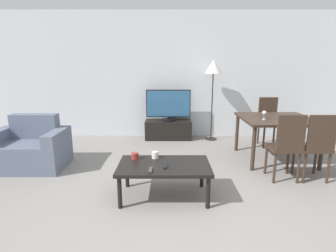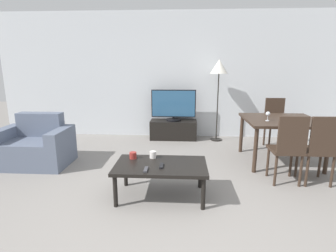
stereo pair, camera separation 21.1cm
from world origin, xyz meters
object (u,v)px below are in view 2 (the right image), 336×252
(wine_glass_left, at_px, (268,114))
(remote_primary, at_px, (146,169))
(coffee_table, at_px, (161,168))
(dining_chair_near, at_px, (288,146))
(tv_stand, at_px, (173,130))
(cup_white_near, at_px, (133,155))
(floor_lamp, at_px, (219,70))
(dining_table, at_px, (281,124))
(cup_colored_far, at_px, (153,155))
(tv, at_px, (174,105))
(dining_chair_near_right, at_px, (320,147))
(armchair, at_px, (35,147))
(dining_chair_far, at_px, (275,120))
(remote_secondary, at_px, (161,166))

(wine_glass_left, bearing_deg, remote_primary, -142.02)
(coffee_table, height_order, dining_chair_near, dining_chair_near)
(tv_stand, relative_size, wine_glass_left, 6.82)
(cup_white_near, bearing_deg, floor_lamp, 60.39)
(remote_primary, height_order, cup_white_near, cup_white_near)
(dining_table, relative_size, remote_primary, 7.70)
(remote_primary, distance_m, cup_colored_far, 0.41)
(dining_chair_near, bearing_deg, tv, 126.58)
(dining_chair_near_right, relative_size, cup_colored_far, 10.94)
(armchair, distance_m, remote_primary, 2.29)
(dining_chair_far, bearing_deg, coffee_table, -133.61)
(armchair, bearing_deg, cup_white_near, -24.23)
(tv, height_order, dining_chair_near, tv)
(dining_chair_near, height_order, remote_secondary, dining_chair_near)
(floor_lamp, bearing_deg, tv, 176.23)
(cup_colored_far, bearing_deg, floor_lamp, 64.84)
(dining_table, distance_m, dining_chair_near_right, 0.88)
(dining_table, xyz_separation_m, remote_secondary, (-1.84, -1.38, -0.22))
(remote_secondary, bearing_deg, dining_chair_far, 47.58)
(cup_white_near, bearing_deg, armchair, 155.77)
(dining_chair_near_right, height_order, remote_primary, dining_chair_near_right)
(dining_chair_near, relative_size, remote_primary, 6.35)
(wine_glass_left, bearing_deg, cup_white_near, -153.39)
(tv_stand, distance_m, dining_chair_near_right, 2.96)
(dining_chair_near_right, height_order, floor_lamp, floor_lamp)
(cup_white_near, xyz_separation_m, wine_glass_left, (1.95, 0.98, 0.37))
(coffee_table, height_order, cup_colored_far, cup_colored_far)
(coffee_table, relative_size, floor_lamp, 0.65)
(floor_lamp, xyz_separation_m, remote_primary, (-1.13, -2.75, -1.05))
(dining_table, distance_m, wine_glass_left, 0.36)
(coffee_table, distance_m, floor_lamp, 2.94)
(tv, distance_m, dining_chair_far, 2.06)
(dining_chair_near, xyz_separation_m, dining_chair_far, (0.40, 1.71, 0.00))
(armchair, relative_size, coffee_table, 1.00)
(tv, xyz_separation_m, floor_lamp, (0.92, -0.06, 0.74))
(remote_primary, distance_m, remote_secondary, 0.21)
(cup_white_near, bearing_deg, wine_glass_left, 26.61)
(tv_stand, relative_size, remote_secondary, 6.64)
(dining_chair_near, relative_size, floor_lamp, 0.56)
(dining_chair_near, bearing_deg, dining_chair_near_right, 0.00)
(floor_lamp, bearing_deg, armchair, -152.90)
(wine_glass_left, bearing_deg, floor_lamp, 113.33)
(coffee_table, relative_size, dining_chair_near, 1.15)
(remote_primary, xyz_separation_m, wine_glass_left, (1.73, 1.35, 0.40))
(remote_primary, xyz_separation_m, remote_secondary, (0.17, 0.12, 0.00))
(tv_stand, xyz_separation_m, wine_glass_left, (1.53, -1.46, 0.63))
(floor_lamp, xyz_separation_m, cup_colored_far, (-1.10, -2.34, -1.01))
(dining_chair_near, bearing_deg, remote_primary, -160.12)
(coffee_table, bearing_deg, remote_secondary, -79.67)
(armchair, distance_m, cup_colored_far, 2.14)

